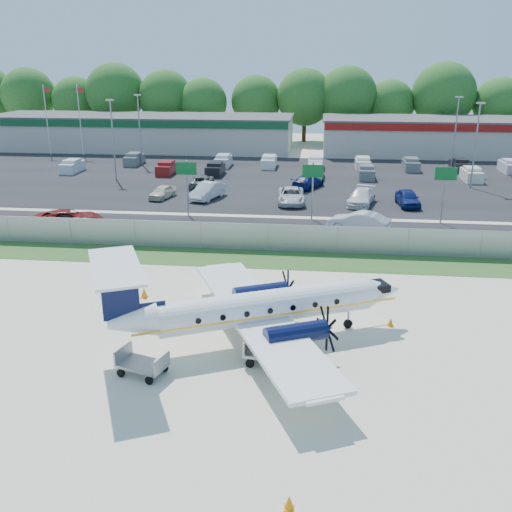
# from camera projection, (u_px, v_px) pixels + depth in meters

# --- Properties ---
(ground) EXTENTS (170.00, 170.00, 0.00)m
(ground) POSITION_uv_depth(u_px,v_px,m) (243.00, 338.00, 28.67)
(ground) COLOR beige
(ground) RESTS_ON ground
(grass_verge) EXTENTS (170.00, 4.00, 0.02)m
(grass_verge) POSITION_uv_depth(u_px,v_px,m) (266.00, 259.00, 39.94)
(grass_verge) COLOR #2D561E
(grass_verge) RESTS_ON ground
(access_road) EXTENTS (170.00, 8.00, 0.02)m
(access_road) POSITION_uv_depth(u_px,v_px,m) (274.00, 231.00, 46.52)
(access_road) COLOR black
(access_road) RESTS_ON ground
(parking_lot) EXTENTS (170.00, 32.00, 0.02)m
(parking_lot) POSITION_uv_depth(u_px,v_px,m) (288.00, 180.00, 66.25)
(parking_lot) COLOR black
(parking_lot) RESTS_ON ground
(perimeter_fence) EXTENTS (120.00, 0.06, 1.99)m
(perimeter_fence) POSITION_uv_depth(u_px,v_px,m) (268.00, 237.00, 41.50)
(perimeter_fence) COLOR gray
(perimeter_fence) RESTS_ON ground
(building_west) EXTENTS (46.40, 12.40, 5.24)m
(building_west) POSITION_uv_depth(u_px,v_px,m) (143.00, 132.00, 88.57)
(building_west) COLOR #BBB3A8
(building_west) RESTS_ON ground
(building_east) EXTENTS (44.40, 12.40, 5.24)m
(building_east) POSITION_uv_depth(u_px,v_px,m) (475.00, 137.00, 83.32)
(building_east) COLOR #BBB3A8
(building_east) RESTS_ON ground
(sign_left) EXTENTS (1.80, 0.26, 5.00)m
(sign_left) POSITION_uv_depth(u_px,v_px,m) (187.00, 176.00, 49.86)
(sign_left) COLOR gray
(sign_left) RESTS_ON ground
(sign_mid) EXTENTS (1.80, 0.26, 5.00)m
(sign_mid) POSITION_uv_depth(u_px,v_px,m) (313.00, 179.00, 48.70)
(sign_mid) COLOR gray
(sign_mid) RESTS_ON ground
(sign_right) EXTENTS (1.80, 0.26, 5.00)m
(sign_right) POSITION_uv_depth(u_px,v_px,m) (445.00, 182.00, 47.54)
(sign_right) COLOR gray
(sign_right) RESTS_ON ground
(flagpole_west) EXTENTS (1.06, 0.12, 10.00)m
(flagpole_west) POSITION_uv_depth(u_px,v_px,m) (47.00, 116.00, 82.29)
(flagpole_west) COLOR white
(flagpole_west) RESTS_ON ground
(flagpole_east) EXTENTS (1.06, 0.12, 10.00)m
(flagpole_east) POSITION_uv_depth(u_px,v_px,m) (80.00, 116.00, 81.76)
(flagpole_east) COLOR white
(flagpole_east) RESTS_ON ground
(light_pole_nw) EXTENTS (0.90, 0.35, 9.09)m
(light_pole_nw) POSITION_uv_depth(u_px,v_px,m) (113.00, 134.00, 64.77)
(light_pole_nw) COLOR gray
(light_pole_nw) RESTS_ON ground
(light_pole_ne) EXTENTS (0.90, 0.35, 9.09)m
(light_pole_ne) POSITION_uv_depth(u_px,v_px,m) (476.00, 140.00, 60.57)
(light_pole_ne) COLOR gray
(light_pole_ne) RESTS_ON ground
(light_pole_sw) EXTENTS (0.90, 0.35, 9.09)m
(light_pole_sw) POSITION_uv_depth(u_px,v_px,m) (139.00, 125.00, 74.17)
(light_pole_sw) COLOR gray
(light_pole_sw) RESTS_ON ground
(light_pole_se) EXTENTS (0.90, 0.35, 9.09)m
(light_pole_se) POSITION_uv_depth(u_px,v_px,m) (456.00, 129.00, 69.96)
(light_pole_se) COLOR gray
(light_pole_se) RESTS_ON ground
(tree_line) EXTENTS (112.00, 6.00, 14.00)m
(tree_line) POSITION_uv_depth(u_px,v_px,m) (300.00, 141.00, 98.20)
(tree_line) COLOR #235C1B
(tree_line) RESTS_ON ground
(aircraft) EXTENTS (15.35, 14.88, 4.79)m
(aircraft) POSITION_uv_depth(u_px,v_px,m) (260.00, 307.00, 27.67)
(aircraft) COLOR white
(aircraft) RESTS_ON ground
(baggage_cart_near) EXTENTS (2.42, 1.88, 1.12)m
(baggage_cart_near) POSITION_uv_depth(u_px,v_px,m) (142.00, 364.00, 25.17)
(baggage_cart_near) COLOR gray
(baggage_cart_near) RESTS_ON ground
(baggage_cart_far) EXTENTS (2.35, 1.50, 1.19)m
(baggage_cart_far) POSITION_uv_depth(u_px,v_px,m) (269.00, 351.00, 26.18)
(baggage_cart_far) COLOR gray
(baggage_cart_far) RESTS_ON ground
(cone_nose) EXTENTS (0.34, 0.34, 0.48)m
(cone_nose) POSITION_uv_depth(u_px,v_px,m) (391.00, 322.00, 29.87)
(cone_nose) COLOR orange
(cone_nose) RESTS_ON ground
(cone_port_wing) EXTENTS (0.34, 0.34, 0.48)m
(cone_port_wing) POSITION_uv_depth(u_px,v_px,m) (289.00, 502.00, 17.69)
(cone_port_wing) COLOR orange
(cone_port_wing) RESTS_ON ground
(cone_starboard_wing) EXTENTS (0.43, 0.43, 0.61)m
(cone_starboard_wing) POSITION_uv_depth(u_px,v_px,m) (144.00, 293.00, 33.44)
(cone_starboard_wing) COLOR orange
(cone_starboard_wing) RESTS_ON ground
(road_car_west) EXTENTS (6.21, 4.53, 1.57)m
(road_car_west) POSITION_uv_depth(u_px,v_px,m) (69.00, 228.00, 47.33)
(road_car_west) COLOR maroon
(road_car_west) RESTS_ON ground
(road_car_mid) EXTENTS (5.30, 3.24, 1.65)m
(road_car_mid) POSITION_uv_depth(u_px,v_px,m) (358.00, 232.00, 46.37)
(road_car_mid) COLOR silver
(road_car_mid) RESTS_ON ground
(parked_car_a) EXTENTS (2.37, 4.09, 1.31)m
(parked_car_a) POSITION_uv_depth(u_px,v_px,m) (163.00, 198.00, 57.57)
(parked_car_a) COLOR beige
(parked_car_a) RESTS_ON ground
(parked_car_b) EXTENTS (3.08, 5.24, 1.63)m
(parked_car_b) POSITION_uv_depth(u_px,v_px,m) (208.00, 199.00, 57.33)
(parked_car_b) COLOR silver
(parked_car_b) RESTS_ON ground
(parked_car_c) EXTENTS (2.90, 5.64, 1.52)m
(parked_car_c) POSITION_uv_depth(u_px,v_px,m) (291.00, 203.00, 55.53)
(parked_car_c) COLOR silver
(parked_car_c) RESTS_ON ground
(parked_car_d) EXTENTS (3.27, 5.59, 1.52)m
(parked_car_d) POSITION_uv_depth(u_px,v_px,m) (361.00, 205.00, 55.02)
(parked_car_d) COLOR silver
(parked_car_d) RESTS_ON ground
(parked_car_e) EXTENTS (2.21, 4.67, 1.54)m
(parked_car_e) POSITION_uv_depth(u_px,v_px,m) (407.00, 206.00, 54.55)
(parked_car_e) COLOR navy
(parked_car_e) RESTS_ON ground
(parked_car_f) EXTENTS (2.62, 5.12, 1.38)m
(parked_car_f) POSITION_uv_depth(u_px,v_px,m) (202.00, 187.00, 62.56)
(parked_car_f) COLOR #595B5E
(parked_car_f) RESTS_ON ground
(parked_car_g) EXTENTS (3.89, 5.37, 1.44)m
(parked_car_g) POSITION_uv_depth(u_px,v_px,m) (308.00, 188.00, 62.11)
(parked_car_g) COLOR navy
(parked_car_g) RESTS_ON ground
(far_parking_rows) EXTENTS (56.00, 10.00, 1.60)m
(far_parking_rows) POSITION_uv_depth(u_px,v_px,m) (291.00, 172.00, 70.95)
(far_parking_rows) COLOR gray
(far_parking_rows) RESTS_ON ground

